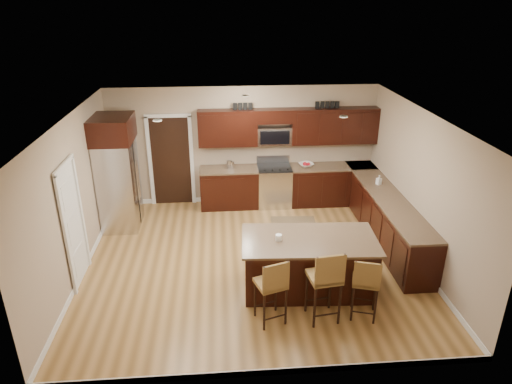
{
  "coord_description": "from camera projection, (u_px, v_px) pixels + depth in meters",
  "views": [
    {
      "loc": [
        -0.51,
        -7.17,
        4.5
      ],
      "look_at": [
        0.1,
        0.4,
        1.22
      ],
      "focal_mm": 32.0,
      "sensor_mm": 36.0,
      "label": 1
    }
  ],
  "objects": [
    {
      "name": "canister_short",
      "position": [
        232.0,
        165.0,
        10.2
      ],
      "size": [
        0.11,
        0.11,
        0.16
      ],
      "primitive_type": "cylinder",
      "color": "silver",
      "rests_on": "base_cabinets"
    },
    {
      "name": "canister_tall",
      "position": [
        229.0,
        165.0,
        10.19
      ],
      "size": [
        0.12,
        0.12,
        0.19
      ],
      "primitive_type": "cylinder",
      "color": "silver",
      "rests_on": "base_cabinets"
    },
    {
      "name": "stool_mid",
      "position": [
        326.0,
        278.0,
        6.57
      ],
      "size": [
        0.5,
        0.5,
        1.2
      ],
      "rotation": [
        0.0,
        0.0,
        0.14
      ],
      "color": "olive",
      "rests_on": "floor"
    },
    {
      "name": "fruit_bowl",
      "position": [
        306.0,
        165.0,
        10.34
      ],
      "size": [
        0.41,
        0.41,
        0.08
      ],
      "primitive_type": "imported",
      "rotation": [
        0.0,
        0.0,
        0.33
      ],
      "color": "silver",
      "rests_on": "base_cabinets"
    },
    {
      "name": "upper_cabinets",
      "position": [
        291.0,
        126.0,
        10.09
      ],
      "size": [
        4.0,
        0.33,
        0.8
      ],
      "color": "black",
      "rests_on": "wall_back"
    },
    {
      "name": "wall_left",
      "position": [
        74.0,
        200.0,
        7.62
      ],
      "size": [
        0.0,
        5.5,
        5.5
      ],
      "primitive_type": "plane",
      "rotation": [
        1.57,
        0.0,
        1.57
      ],
      "color": "tan",
      "rests_on": "floor"
    },
    {
      "name": "stool_right",
      "position": [
        366.0,
        282.0,
        6.67
      ],
      "size": [
        0.48,
        0.48,
        1.04
      ],
      "rotation": [
        0.0,
        0.0,
        -0.3
      ],
      "color": "olive",
      "rests_on": "floor"
    },
    {
      "name": "letter_decor",
      "position": [
        285.0,
        106.0,
        9.9
      ],
      "size": [
        2.2,
        0.03,
        0.15
      ],
      "primitive_type": null,
      "color": "black",
      "rests_on": "upper_cabinets"
    },
    {
      "name": "pantry_door",
      "position": [
        73.0,
        226.0,
        7.48
      ],
      "size": [
        0.03,
        0.8,
        2.04
      ],
      "primitive_type": "cube",
      "color": "white",
      "rests_on": "floor"
    },
    {
      "name": "floor",
      "position": [
        252.0,
        261.0,
        8.38
      ],
      "size": [
        6.0,
        6.0,
        0.0
      ],
      "primitive_type": "plane",
      "color": "#A0763F",
      "rests_on": "ground"
    },
    {
      "name": "microwave",
      "position": [
        274.0,
        136.0,
        10.17
      ],
      "size": [
        0.76,
        0.31,
        0.4
      ],
      "primitive_type": "cube",
      "color": "silver",
      "rests_on": "upper_cabinets"
    },
    {
      "name": "stool_left",
      "position": [
        272.0,
        285.0,
        6.55
      ],
      "size": [
        0.51,
        0.51,
        1.08
      ],
      "rotation": [
        0.0,
        0.0,
        0.32
      ],
      "color": "olive",
      "rests_on": "floor"
    },
    {
      "name": "island_jar",
      "position": [
        279.0,
        238.0,
        7.22
      ],
      "size": [
        0.1,
        0.1,
        0.1
      ],
      "primitive_type": "cylinder",
      "color": "white",
      "rests_on": "island"
    },
    {
      "name": "doorway",
      "position": [
        171.0,
        161.0,
        10.35
      ],
      "size": [
        0.85,
        0.03,
        2.06
      ],
      "primitive_type": "cube",
      "color": "black",
      "rests_on": "floor"
    },
    {
      "name": "refrigerator",
      "position": [
        118.0,
        172.0,
        9.24
      ],
      "size": [
        0.79,
        0.99,
        2.35
      ],
      "color": "silver",
      "rests_on": "floor"
    },
    {
      "name": "island",
      "position": [
        308.0,
        265.0,
        7.47
      ],
      "size": [
        2.22,
        1.25,
        0.92
      ],
      "rotation": [
        0.0,
        0.0,
        -0.06
      ],
      "color": "black",
      "rests_on": "floor"
    },
    {
      "name": "base_cabinets",
      "position": [
        337.0,
        202.0,
        9.66
      ],
      "size": [
        4.02,
        3.96,
        0.92
      ],
      "color": "black",
      "rests_on": "floor"
    },
    {
      "name": "ceiling",
      "position": [
        252.0,
        117.0,
        7.31
      ],
      "size": [
        6.0,
        6.0,
        0.0
      ],
      "primitive_type": "plane",
      "rotation": [
        3.14,
        0.0,
        0.0
      ],
      "color": "silver",
      "rests_on": "wall_back"
    },
    {
      "name": "wall_right",
      "position": [
        421.0,
        189.0,
        8.07
      ],
      "size": [
        0.0,
        5.5,
        5.5
      ],
      "primitive_type": "plane",
      "rotation": [
        1.57,
        0.0,
        -1.57
      ],
      "color": "tan",
      "rests_on": "floor"
    },
    {
      "name": "soap_bottle",
      "position": [
        379.0,
        180.0,
        9.35
      ],
      "size": [
        0.12,
        0.12,
        0.2
      ],
      "primitive_type": "imported",
      "rotation": [
        0.0,
        0.0,
        0.41
      ],
      "color": "#B2B2B2",
      "rests_on": "base_cabinets"
    },
    {
      "name": "range",
      "position": [
        274.0,
        186.0,
        10.49
      ],
      "size": [
        0.76,
        0.64,
        1.11
      ],
      "color": "silver",
      "rests_on": "floor"
    },
    {
      "name": "floor_mat",
      "position": [
        293.0,
        223.0,
        9.78
      ],
      "size": [
        0.99,
        0.69,
        0.01
      ],
      "primitive_type": "cube",
      "rotation": [
        0.0,
        0.0,
        -0.06
      ],
      "color": "brown",
      "rests_on": "floor"
    },
    {
      "name": "wall_back",
      "position": [
        243.0,
        146.0,
        10.36
      ],
      "size": [
        6.0,
        0.0,
        6.0
      ],
      "primitive_type": "plane",
      "rotation": [
        1.57,
        0.0,
        0.0
      ],
      "color": "tan",
      "rests_on": "floor"
    }
  ]
}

